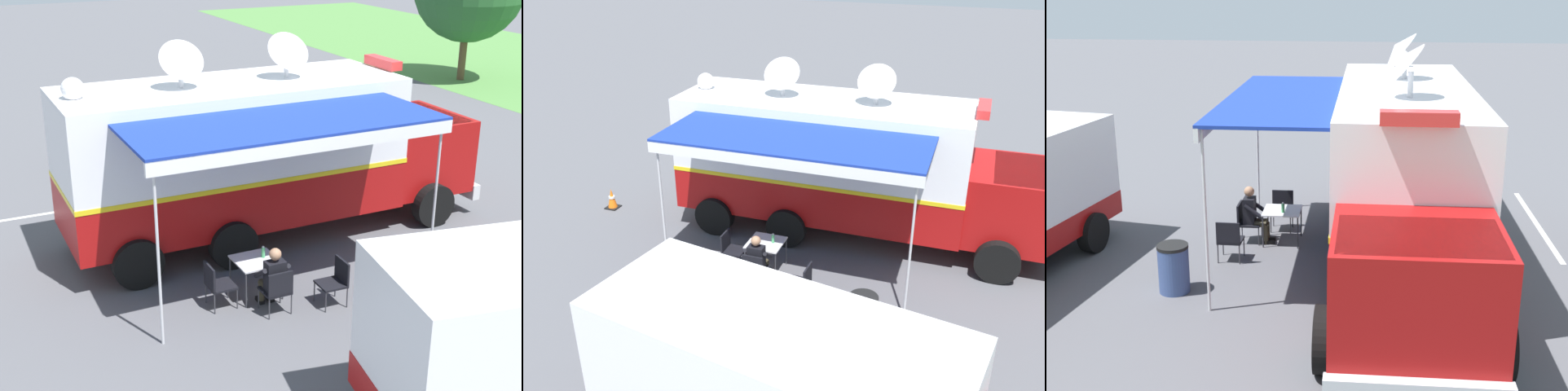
{
  "view_description": "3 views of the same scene",
  "coord_description": "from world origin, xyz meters",
  "views": [
    {
      "loc": [
        13.41,
        -5.51,
        6.64
      ],
      "look_at": [
        0.78,
        0.3,
        1.26
      ],
      "focal_mm": 49.46,
      "sensor_mm": 36.0,
      "label": 1
    },
    {
      "loc": [
        13.41,
        3.85,
        7.34
      ],
      "look_at": [
        0.9,
        -0.73,
        1.19
      ],
      "focal_mm": 40.32,
      "sensor_mm": 36.0,
      "label": 2
    },
    {
      "loc": [
        0.54,
        13.33,
        5.49
      ],
      "look_at": [
        1.98,
        -0.72,
        1.03
      ],
      "focal_mm": 47.64,
      "sensor_mm": 36.0,
      "label": 3
    }
  ],
  "objects": [
    {
      "name": "seated_responder",
      "position": [
        3.12,
        -0.53,
        0.65
      ],
      "size": [
        0.66,
        0.56,
        1.25
      ],
      "color": "black",
      "rests_on": "ground"
    },
    {
      "name": "command_truck",
      "position": [
        0.02,
        0.75,
        1.95
      ],
      "size": [
        4.94,
        9.52,
        4.53
      ],
      "color": "#9E0F0F",
      "rests_on": "ground"
    },
    {
      "name": "folding_chair_spare_by_truck",
      "position": [
        3.41,
        0.6,
        0.51
      ],
      "size": [
        0.49,
        0.49,
        0.87
      ],
      "color": "black",
      "rests_on": "ground"
    },
    {
      "name": "lot_stripe",
      "position": [
        -3.24,
        -2.31,
        0.0
      ],
      "size": [
        0.18,
        4.8,
        0.01
      ],
      "primitive_type": "cube",
      "rotation": [
        0.0,
        0.0,
        0.01
      ],
      "color": "silver",
      "rests_on": "ground"
    },
    {
      "name": "trash_bin",
      "position": [
        4.13,
        2.08,
        0.46
      ],
      "size": [
        0.57,
        0.57,
        0.91
      ],
      "color": "#384C7F",
      "rests_on": "ground"
    },
    {
      "name": "water_bottle",
      "position": [
        2.47,
        -0.42,
        0.83
      ],
      "size": [
        0.07,
        0.07,
        0.22
      ],
      "color": "#3F9959",
      "rests_on": "folding_table"
    },
    {
      "name": "folding_chair_beside_table",
      "position": [
        2.63,
        -1.44,
        0.51
      ],
      "size": [
        0.49,
        0.49,
        0.87
      ],
      "color": "black",
      "rests_on": "ground"
    },
    {
      "name": "folding_table",
      "position": [
        2.51,
        -0.59,
        0.67
      ],
      "size": [
        0.81,
        0.81,
        0.73
      ],
      "color": "silver",
      "rests_on": "ground"
    },
    {
      "name": "folding_chair_at_table",
      "position": [
        3.31,
        -0.53,
        0.51
      ],
      "size": [
        0.49,
        0.49,
        0.87
      ],
      "color": "black",
      "rests_on": "ground"
    },
    {
      "name": "car_behind_truck",
      "position": [
        -6.11,
        0.25,
        0.88
      ],
      "size": [
        2.37,
        4.38,
        1.76
      ],
      "color": "#2D2D33",
      "rests_on": "ground"
    },
    {
      "name": "ground_plane",
      "position": [
        0.0,
        0.0,
        0.0
      ],
      "size": [
        100.0,
        100.0,
        0.0
      ],
      "primitive_type": "plane",
      "color": "#515156"
    }
  ]
}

